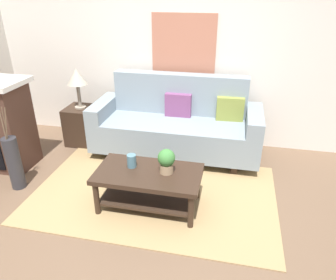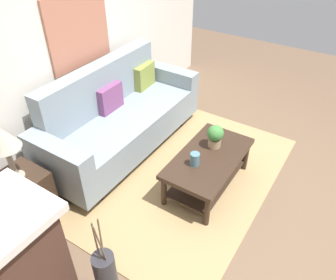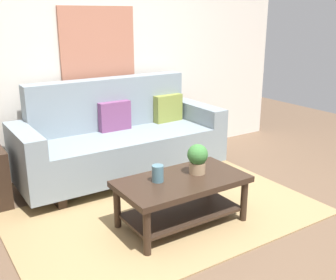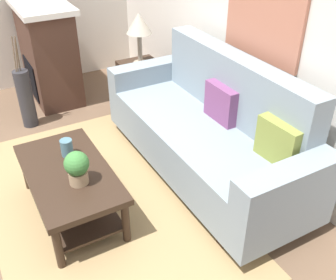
{
  "view_description": "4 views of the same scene",
  "coord_description": "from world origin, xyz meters",
  "px_view_note": "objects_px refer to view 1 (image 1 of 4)",
  "views": [
    {
      "loc": [
        0.81,
        -2.44,
        2.19
      ],
      "look_at": [
        0.1,
        0.78,
        0.57
      ],
      "focal_mm": 34.2,
      "sensor_mm": 36.0,
      "label": 1
    },
    {
      "loc": [
        -2.47,
        -0.8,
        2.65
      ],
      "look_at": [
        -0.15,
        0.7,
        0.57
      ],
      "focal_mm": 35.11,
      "sensor_mm": 36.0,
      "label": 2
    },
    {
      "loc": [
        -1.81,
        -2.29,
        1.76
      ],
      "look_at": [
        0.18,
        0.76,
        0.61
      ],
      "focal_mm": 43.18,
      "sensor_mm": 36.0,
      "label": 3
    },
    {
      "loc": [
        2.47,
        -0.22,
        2.25
      ],
      "look_at": [
        0.18,
        1.06,
        0.56
      ],
      "focal_mm": 42.06,
      "sensor_mm": 36.0,
      "label": 4
    }
  ],
  "objects_px": {
    "tabletop_vase": "(132,161)",
    "table_lamp": "(77,78)",
    "throw_pillow_plum": "(178,105)",
    "framed_painting": "(184,44)",
    "side_table": "(83,125)",
    "potted_plant_tabletop": "(166,160)",
    "floor_vase": "(14,163)",
    "couch": "(176,125)",
    "throw_pillow_olive": "(230,109)",
    "coffee_table": "(149,181)"
  },
  "relations": [
    {
      "from": "framed_painting",
      "to": "potted_plant_tabletop",
      "type": "bearing_deg",
      "value": -85.5
    },
    {
      "from": "throw_pillow_olive",
      "to": "tabletop_vase",
      "type": "relative_size",
      "value": 2.56
    },
    {
      "from": "throw_pillow_plum",
      "to": "framed_painting",
      "type": "distance_m",
      "value": 0.83
    },
    {
      "from": "tabletop_vase",
      "to": "throw_pillow_plum",
      "type": "bearing_deg",
      "value": 79.2
    },
    {
      "from": "tabletop_vase",
      "to": "throw_pillow_olive",
      "type": "bearing_deg",
      "value": 54.03
    },
    {
      "from": "throw_pillow_olive",
      "to": "potted_plant_tabletop",
      "type": "height_order",
      "value": "throw_pillow_olive"
    },
    {
      "from": "tabletop_vase",
      "to": "side_table",
      "type": "xyz_separation_m",
      "value": [
        -1.18,
        1.22,
        -0.22
      ]
    },
    {
      "from": "side_table",
      "to": "couch",
      "type": "bearing_deg",
      "value": -1.29
    },
    {
      "from": "framed_painting",
      "to": "couch",
      "type": "bearing_deg",
      "value": -90.0
    },
    {
      "from": "throw_pillow_plum",
      "to": "tabletop_vase",
      "type": "relative_size",
      "value": 2.56
    },
    {
      "from": "side_table",
      "to": "floor_vase",
      "type": "bearing_deg",
      "value": -100.56
    },
    {
      "from": "tabletop_vase",
      "to": "potted_plant_tabletop",
      "type": "distance_m",
      "value": 0.39
    },
    {
      "from": "potted_plant_tabletop",
      "to": "table_lamp",
      "type": "bearing_deg",
      "value": 141.15
    },
    {
      "from": "couch",
      "to": "potted_plant_tabletop",
      "type": "bearing_deg",
      "value": -83.8
    },
    {
      "from": "table_lamp",
      "to": "floor_vase",
      "type": "xyz_separation_m",
      "value": [
        -0.24,
        -1.27,
        -0.67
      ]
    },
    {
      "from": "framed_painting",
      "to": "floor_vase",
      "type": "bearing_deg",
      "value": -134.3
    },
    {
      "from": "couch",
      "to": "table_lamp",
      "type": "distance_m",
      "value": 1.53
    },
    {
      "from": "throw_pillow_plum",
      "to": "potted_plant_tabletop",
      "type": "height_order",
      "value": "throw_pillow_plum"
    },
    {
      "from": "potted_plant_tabletop",
      "to": "side_table",
      "type": "height_order",
      "value": "potted_plant_tabletop"
    },
    {
      "from": "floor_vase",
      "to": "side_table",
      "type": "bearing_deg",
      "value": 79.44
    },
    {
      "from": "tabletop_vase",
      "to": "floor_vase",
      "type": "height_order",
      "value": "floor_vase"
    },
    {
      "from": "throw_pillow_plum",
      "to": "table_lamp",
      "type": "distance_m",
      "value": 1.46
    },
    {
      "from": "framed_painting",
      "to": "table_lamp",
      "type": "bearing_deg",
      "value": -163.07
    },
    {
      "from": "coffee_table",
      "to": "throw_pillow_plum",
      "type": "bearing_deg",
      "value": 87.83
    },
    {
      "from": "tabletop_vase",
      "to": "table_lamp",
      "type": "xyz_separation_m",
      "value": [
        -1.18,
        1.22,
        0.49
      ]
    },
    {
      "from": "table_lamp",
      "to": "floor_vase",
      "type": "bearing_deg",
      "value": -100.56
    },
    {
      "from": "throw_pillow_olive",
      "to": "coffee_table",
      "type": "relative_size",
      "value": 0.33
    },
    {
      "from": "tabletop_vase",
      "to": "framed_painting",
      "type": "xyz_separation_m",
      "value": [
        0.25,
        1.66,
        0.93
      ]
    },
    {
      "from": "floor_vase",
      "to": "table_lamp",
      "type": "bearing_deg",
      "value": 79.44
    },
    {
      "from": "potted_plant_tabletop",
      "to": "floor_vase",
      "type": "xyz_separation_m",
      "value": [
        -1.8,
        -0.01,
        -0.25
      ]
    },
    {
      "from": "potted_plant_tabletop",
      "to": "side_table",
      "type": "xyz_separation_m",
      "value": [
        -1.56,
        1.26,
        -0.29
      ]
    },
    {
      "from": "couch",
      "to": "throw_pillow_plum",
      "type": "relative_size",
      "value": 6.26
    },
    {
      "from": "couch",
      "to": "potted_plant_tabletop",
      "type": "height_order",
      "value": "couch"
    },
    {
      "from": "side_table",
      "to": "table_lamp",
      "type": "bearing_deg",
      "value": 0.0
    },
    {
      "from": "table_lamp",
      "to": "potted_plant_tabletop",
      "type": "bearing_deg",
      "value": -38.85
    },
    {
      "from": "couch",
      "to": "floor_vase",
      "type": "distance_m",
      "value": 2.08
    },
    {
      "from": "couch",
      "to": "side_table",
      "type": "bearing_deg",
      "value": 178.71
    },
    {
      "from": "throw_pillow_plum",
      "to": "floor_vase",
      "type": "relative_size",
      "value": 0.56
    },
    {
      "from": "throw_pillow_olive",
      "to": "tabletop_vase",
      "type": "xyz_separation_m",
      "value": [
        -0.96,
        -1.32,
        -0.18
      ]
    },
    {
      "from": "couch",
      "to": "side_table",
      "type": "relative_size",
      "value": 4.02
    },
    {
      "from": "throw_pillow_olive",
      "to": "framed_painting",
      "type": "xyz_separation_m",
      "value": [
        -0.7,
        0.34,
        0.75
      ]
    },
    {
      "from": "potted_plant_tabletop",
      "to": "floor_vase",
      "type": "distance_m",
      "value": 1.81
    },
    {
      "from": "couch",
      "to": "throw_pillow_olive",
      "type": "height_order",
      "value": "couch"
    },
    {
      "from": "side_table",
      "to": "table_lamp",
      "type": "xyz_separation_m",
      "value": [
        0.0,
        0.0,
        0.71
      ]
    },
    {
      "from": "couch",
      "to": "tabletop_vase",
      "type": "bearing_deg",
      "value": -101.91
    },
    {
      "from": "throw_pillow_olive",
      "to": "potted_plant_tabletop",
      "type": "distance_m",
      "value": 1.47
    },
    {
      "from": "side_table",
      "to": "coffee_table",
      "type": "bearing_deg",
      "value": -43.13
    },
    {
      "from": "couch",
      "to": "coffee_table",
      "type": "distance_m",
      "value": 1.26
    },
    {
      "from": "throw_pillow_olive",
      "to": "table_lamp",
      "type": "height_order",
      "value": "table_lamp"
    },
    {
      "from": "throw_pillow_plum",
      "to": "framed_painting",
      "type": "relative_size",
      "value": 0.41
    }
  ]
}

